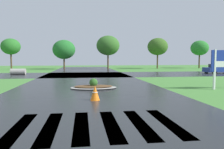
% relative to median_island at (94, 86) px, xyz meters
% --- Properties ---
extents(asphalt_roadway, '(10.10, 80.00, 0.01)m').
position_rel_median_island_xyz_m(asphalt_roadway, '(-0.32, -1.77, -0.13)').
color(asphalt_roadway, '#232628').
rests_on(asphalt_roadway, ground).
extents(asphalt_cross_road, '(90.00, 9.09, 0.01)m').
position_rel_median_island_xyz_m(asphalt_cross_road, '(-0.32, 12.50, -0.13)').
color(asphalt_cross_road, '#232628').
rests_on(asphalt_cross_road, ground).
extents(crosswalk_stripes, '(4.95, 3.20, 0.01)m').
position_rel_median_island_xyz_m(crosswalk_stripes, '(-0.32, -8.12, -0.13)').
color(crosswalk_stripes, white).
rests_on(crosswalk_stripes, ground).
extents(median_island, '(3.12, 1.88, 0.68)m').
position_rel_median_island_xyz_m(median_island, '(0.00, 0.00, 0.00)').
color(median_island, '#9E9B93').
rests_on(median_island, ground).
extents(car_dark_suv, '(4.45, 2.22, 1.24)m').
position_rel_median_island_xyz_m(car_dark_suv, '(17.91, 12.93, 0.45)').
color(car_dark_suv, navy).
rests_on(car_dark_suv, ground).
extents(drainage_pipe_stack, '(1.77, 0.78, 0.75)m').
position_rel_median_island_xyz_m(drainage_pipe_stack, '(-8.70, 13.75, 0.24)').
color(drainage_pipe_stack, '#9E9B93').
rests_on(drainage_pipe_stack, ground).
extents(traffic_cone, '(0.46, 0.46, 0.72)m').
position_rel_median_island_xyz_m(traffic_cone, '(-0.13, -4.19, 0.22)').
color(traffic_cone, orange).
rests_on(traffic_cone, ground).
extents(background_treeline, '(40.50, 5.85, 6.25)m').
position_rel_median_island_xyz_m(background_treeline, '(4.57, 26.83, 4.01)').
color(background_treeline, '#4C3823').
rests_on(background_treeline, ground).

